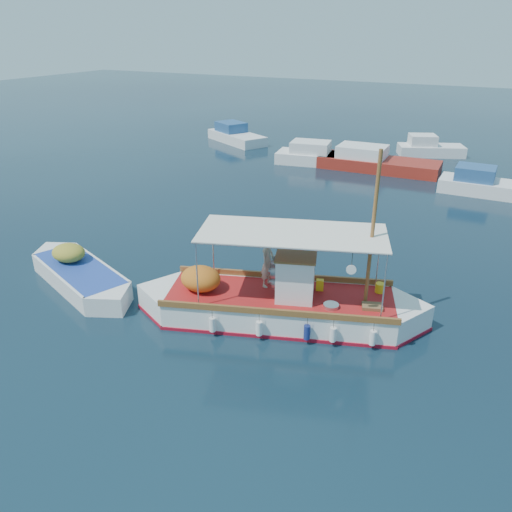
% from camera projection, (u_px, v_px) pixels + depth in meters
% --- Properties ---
extents(ground, '(160.00, 160.00, 0.00)m').
position_uv_depth(ground, '(275.00, 305.00, 18.15)').
color(ground, black).
rests_on(ground, ground).
extents(fishing_caique, '(9.69, 4.92, 6.21)m').
position_uv_depth(fishing_caique, '(278.00, 304.00, 17.11)').
color(fishing_caique, white).
rests_on(fishing_caique, ground).
extents(dinghy, '(6.23, 3.55, 1.64)m').
position_uv_depth(dinghy, '(80.00, 276.00, 19.52)').
color(dinghy, white).
rests_on(dinghy, ground).
extents(bg_boat_nw, '(7.17, 3.45, 1.80)m').
position_uv_depth(bg_boat_nw, '(321.00, 157.00, 36.48)').
color(bg_boat_nw, silver).
rests_on(bg_boat_nw, ground).
extents(bg_boat_n, '(8.30, 2.97, 1.80)m').
position_uv_depth(bg_boat_n, '(375.00, 163.00, 35.05)').
color(bg_boat_n, maroon).
rests_on(bg_boat_n, ground).
extents(bg_boat_ne, '(5.54, 2.31, 1.80)m').
position_uv_depth(bg_boat_ne, '(485.00, 186.00, 29.98)').
color(bg_boat_ne, silver).
rests_on(bg_boat_ne, ground).
extents(bg_boat_far_w, '(6.45, 4.98, 1.80)m').
position_uv_depth(bg_boat_far_w, '(236.00, 136.00, 43.43)').
color(bg_boat_far_w, silver).
rests_on(bg_boat_far_w, ground).
extents(bg_boat_far_n, '(5.30, 3.70, 1.80)m').
position_uv_depth(bg_boat_far_n, '(429.00, 149.00, 38.87)').
color(bg_boat_far_n, silver).
rests_on(bg_boat_far_n, ground).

